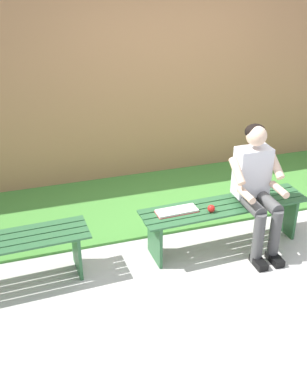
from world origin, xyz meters
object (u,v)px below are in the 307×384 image
Objects in this scene: bench_near at (224,215)px; person_seated at (257,185)px; apple at (211,209)px; book_open at (177,211)px.

bench_near is 1.36× the size of person_seated.
book_open is at bearing -17.27° from apple.
bench_near is 0.26m from apple.
apple is 0.18× the size of book_open.
book_open is (0.79, -0.12, -0.22)m from person_seated.
person_seated is 17.22× the size of apple.
apple reaches higher than book_open.
apple reaches higher than bench_near.
apple is 0.34m from book_open.
person_seated is 0.83m from book_open.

